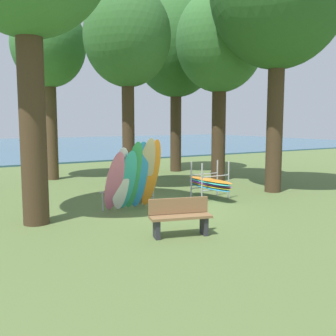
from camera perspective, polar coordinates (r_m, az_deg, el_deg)
ground_plane at (r=11.77m, az=0.21°, el=-5.90°), size 80.00×80.00×0.00m
lake_water at (r=42.08m, az=-23.08°, el=2.81°), size 80.00×36.00×0.10m
tree_mid_behind at (r=20.66m, az=1.16°, el=16.84°), size 4.28×4.28×8.71m
tree_far_left_back at (r=18.41m, az=-16.88°, el=16.41°), size 3.17×3.17×7.69m
tree_far_right_back at (r=15.07m, az=-5.91°, el=18.15°), size 3.18×3.18×7.47m
tree_deep_back at (r=17.59m, az=7.52°, el=17.45°), size 3.74×3.74×8.10m
leaning_board_pile at (r=11.47m, az=-4.97°, el=-1.30°), size 1.80×1.08×2.13m
board_storage_rack at (r=13.24m, az=6.01°, el=-2.21°), size 1.15×2.13×1.25m
park_bench at (r=8.97m, az=1.74°, el=-6.98°), size 1.46×0.78×0.85m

